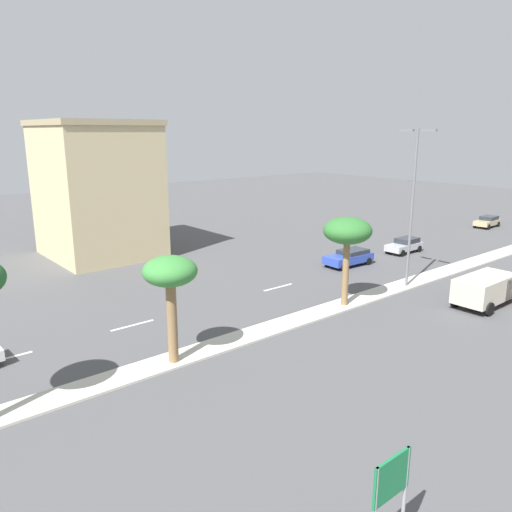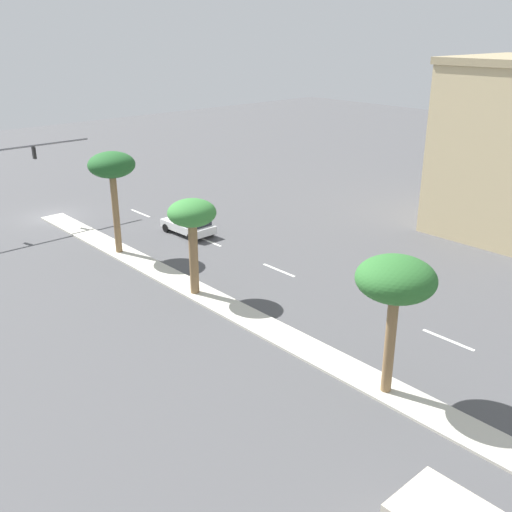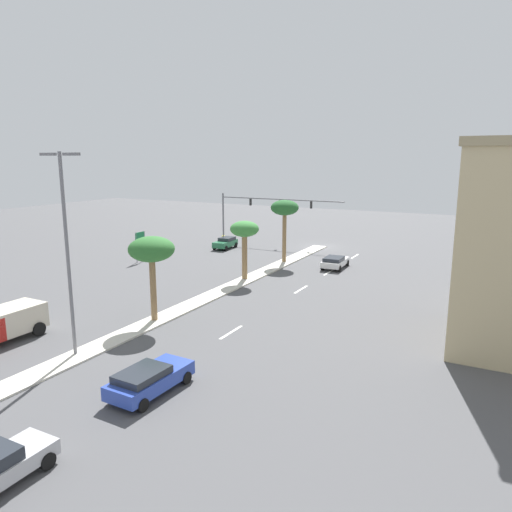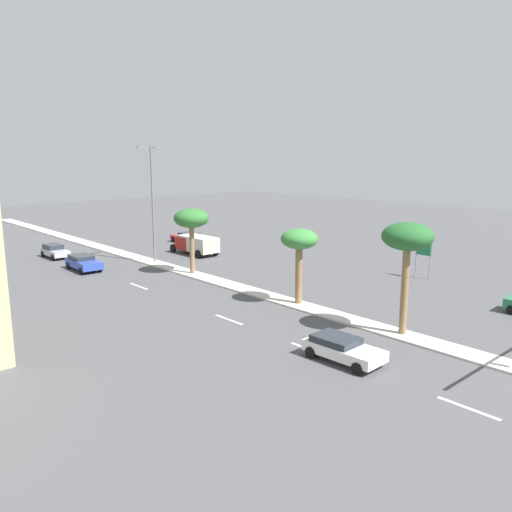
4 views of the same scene
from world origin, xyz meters
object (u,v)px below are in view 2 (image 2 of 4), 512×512
Objects in this scene: palm_tree_inboard at (112,168)px; sedan_white_trailing at (189,225)px; palm_tree_leading at (396,282)px; palm_tree_rear at (192,217)px.

palm_tree_inboard reaches higher than sedan_white_trailing.
palm_tree_inboard is 1.14× the size of palm_tree_leading.
palm_tree_leading is 23.18m from sedan_white_trailing.
palm_tree_leading is at bearing 75.15° from sedan_white_trailing.
palm_tree_inboard is 1.23× the size of palm_tree_rear.
palm_tree_inboard is at bearing -90.61° from palm_tree_rear.
palm_tree_leading is at bearing 90.45° from palm_tree_rear.
sedan_white_trailing is at bearing -179.92° from palm_tree_inboard.
palm_tree_inboard is 8.82m from palm_tree_rear.
palm_tree_inboard is at bearing 0.08° from sedan_white_trailing.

